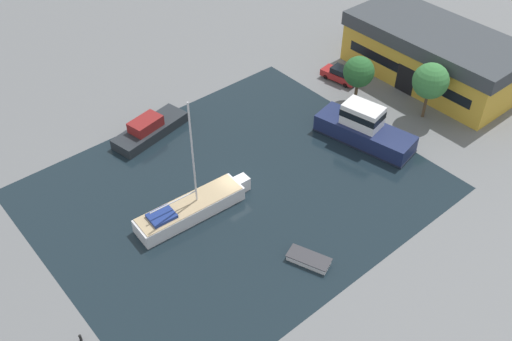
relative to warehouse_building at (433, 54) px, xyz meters
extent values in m
plane|color=slate|center=(0.39, -30.37, -3.20)|extent=(440.00, 440.00, 0.00)
cube|color=black|center=(0.39, -30.37, -3.19)|extent=(29.32, 35.32, 0.01)
cube|color=gold|center=(0.00, 0.00, -0.86)|extent=(20.16, 9.70, 4.66)
cube|color=#383D42|center=(0.00, 0.00, 2.30)|extent=(20.76, 9.99, 1.66)
cube|color=black|center=(-0.03, -4.80, -1.56)|extent=(2.40, 0.08, 3.26)
cube|color=black|center=(-0.03, -4.80, -0.63)|extent=(17.08, 0.15, 1.17)
cylinder|color=brown|center=(-2.30, -10.57, -1.88)|extent=(0.36, 0.36, 2.62)
sphere|color=#28602D|center=(-2.30, -10.57, 0.72)|extent=(3.46, 3.46, 3.46)
cylinder|color=brown|center=(4.53, -7.08, -1.62)|extent=(0.32, 0.32, 3.15)
sphere|color=#387A3D|center=(4.53, -7.08, 1.40)|extent=(3.85, 3.85, 3.85)
cube|color=maroon|center=(-6.55, -8.63, -2.52)|extent=(4.78, 2.55, 0.79)
cube|color=black|center=(-6.37, -8.60, -1.80)|extent=(2.59, 1.98, 0.66)
cube|color=black|center=(-7.55, -8.80, -1.83)|extent=(0.28, 1.46, 0.53)
cylinder|color=black|center=(-7.81, -9.67, -2.90)|extent=(0.62, 0.29, 0.60)
cylinder|color=black|center=(-8.07, -8.05, -2.90)|extent=(0.62, 0.29, 0.60)
cylinder|color=black|center=(-5.03, -9.21, -2.90)|extent=(0.62, 0.29, 0.60)
cylinder|color=black|center=(-5.30, -7.59, -2.90)|extent=(0.62, 0.29, 0.60)
cube|color=silver|center=(0.35, -35.43, -2.50)|extent=(3.17, 10.41, 1.38)
cube|color=silver|center=(0.67, -29.70, -2.50)|extent=(1.24, 1.26, 1.38)
cube|color=tan|center=(0.35, -35.43, -1.77)|extent=(3.05, 9.99, 0.08)
cylinder|color=silver|center=(0.39, -34.66, 3.51)|extent=(0.16, 0.16, 10.48)
cylinder|color=silver|center=(0.27, -36.97, -0.63)|extent=(0.38, 4.62, 0.12)
cube|color=navy|center=(0.20, -38.25, -1.58)|extent=(1.95, 2.36, 0.30)
cube|color=#19234C|center=(3.22, -15.35, -2.23)|extent=(10.83, 5.44, 1.93)
cube|color=black|center=(3.22, -15.35, -3.05)|extent=(10.95, 5.53, 0.18)
cube|color=white|center=(2.71, -15.45, -0.15)|extent=(4.35, 3.21, 2.24)
cube|color=black|center=(2.71, -15.45, 0.08)|extent=(4.44, 3.29, 0.72)
cube|color=silver|center=(11.15, -31.12, -2.95)|extent=(3.79, 2.66, 0.49)
cube|color=#333338|center=(11.15, -31.12, -2.66)|extent=(3.95, 2.79, 0.08)
cube|color=#23282D|center=(-12.14, -31.69, -2.64)|extent=(4.54, 8.93, 1.10)
cube|color=maroon|center=(-12.04, -32.19, -1.53)|extent=(2.67, 3.74, 1.12)
cylinder|color=black|center=(5.65, -49.05, -2.93)|extent=(0.20, 0.20, 0.53)
sphere|color=black|center=(5.65, -49.05, -2.61)|extent=(0.22, 0.22, 0.22)
camera|label=1|loc=(31.69, -54.37, 33.70)|focal=40.00mm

